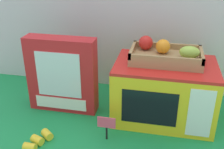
# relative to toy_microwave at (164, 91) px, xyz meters

# --- Properties ---
(ground_plane) EXTENTS (1.70, 1.70, 0.00)m
(ground_plane) POSITION_rel_toy_microwave_xyz_m (-0.18, -0.00, -0.13)
(ground_plane) COLOR #198C47
(ground_plane) RESTS_ON ground
(display_back_panel) EXTENTS (1.61, 0.03, 0.74)m
(display_back_panel) POSITION_rel_toy_microwave_xyz_m (-0.18, 0.26, 0.25)
(display_back_panel) COLOR silver
(display_back_panel) RESTS_ON ground
(toy_microwave) EXTENTS (0.41, 0.28, 0.25)m
(toy_microwave) POSITION_rel_toy_microwave_xyz_m (0.00, 0.00, 0.00)
(toy_microwave) COLOR yellow
(toy_microwave) RESTS_ON ground
(food_groups_crate) EXTENTS (0.29, 0.17, 0.09)m
(food_groups_crate) POSITION_rel_toy_microwave_xyz_m (-0.01, 0.02, 0.15)
(food_groups_crate) COLOR #A37F51
(food_groups_crate) RESTS_ON toy_microwave
(cookie_set_box) EXTENTS (0.30, 0.08, 0.34)m
(cookie_set_box) POSITION_rel_toy_microwave_xyz_m (-0.44, -0.02, 0.04)
(cookie_set_box) COLOR red
(cookie_set_box) RESTS_ON ground
(price_sign) EXTENTS (0.07, 0.01, 0.10)m
(price_sign) POSITION_rel_toy_microwave_xyz_m (-0.20, -0.20, -0.06)
(price_sign) COLOR black
(price_sign) RESTS_ON ground
(loose_toy_banana) EXTENTS (0.08, 0.13, 0.03)m
(loose_toy_banana) POSITION_rel_toy_microwave_xyz_m (-0.45, -0.29, -0.11)
(loose_toy_banana) COLOR yellow
(loose_toy_banana) RESTS_ON ground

